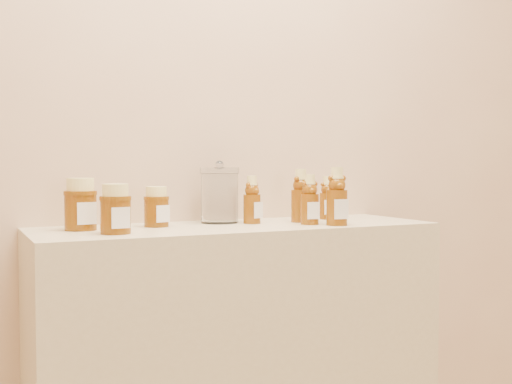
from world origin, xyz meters
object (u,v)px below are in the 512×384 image
display_table (238,374)px  bear_bottle_back_left (252,196)px  honey_jar_left (80,204)px  glass_canister (220,193)px  bear_bottle_front_left (310,196)px

display_table → bear_bottle_back_left: 0.54m
honey_jar_left → glass_canister: 0.43m
display_table → glass_canister: 0.55m
bear_bottle_front_left → honey_jar_left: 0.67m
display_table → bear_bottle_front_left: 0.58m
display_table → honey_jar_left: size_ratio=8.32×
bear_bottle_front_left → honey_jar_left: bearing=176.0°
honey_jar_left → bear_bottle_front_left: bearing=-22.3°
bear_bottle_back_left → honey_jar_left: size_ratio=1.16×
bear_bottle_back_left → honey_jar_left: 0.51m
bear_bottle_back_left → glass_canister: size_ratio=0.89×
bear_bottle_back_left → honey_jar_left: bearing=156.5°
display_table → honey_jar_left: (-0.45, 0.06, 0.52)m
bear_bottle_back_left → glass_canister: 0.10m
bear_bottle_back_left → bear_bottle_front_left: 0.18m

